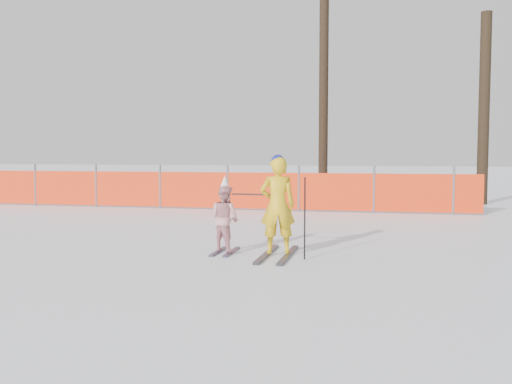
# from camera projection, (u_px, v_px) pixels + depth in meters

# --- Properties ---
(ground) EXTENTS (120.00, 120.00, 0.00)m
(ground) POSITION_uv_depth(u_px,v_px,m) (249.00, 263.00, 8.29)
(ground) COLOR white
(ground) RESTS_ON ground
(adult) EXTENTS (0.62, 1.62, 1.57)m
(adult) POSITION_uv_depth(u_px,v_px,m) (278.00, 206.00, 8.80)
(adult) COLOR black
(adult) RESTS_ON ground
(child) EXTENTS (0.64, 0.86, 1.24)m
(child) POSITION_uv_depth(u_px,v_px,m) (225.00, 218.00, 9.10)
(child) COLOR black
(child) RESTS_ON ground
(ski_poles) EXTENTS (1.21, 0.30, 1.24)m
(ski_poles) POSITION_uv_depth(u_px,v_px,m) (286.00, 210.00, 8.66)
(ski_poles) COLOR black
(ski_poles) RESTS_ON ground
(safety_fence) EXTENTS (16.76, 0.06, 1.25)m
(safety_fence) POSITION_uv_depth(u_px,v_px,m) (171.00, 189.00, 16.24)
(safety_fence) COLOR #595960
(safety_fence) RESTS_ON ground
(tree_trunks) EXTENTS (6.64, 1.75, 6.77)m
(tree_trunks) POSITION_uv_depth(u_px,v_px,m) (423.00, 106.00, 18.12)
(tree_trunks) COLOR black
(tree_trunks) RESTS_ON ground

